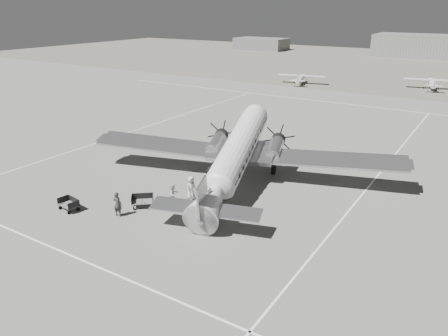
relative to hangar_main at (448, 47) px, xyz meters
The scene contains 16 objects.
ground 120.15m from the hangar_main, 92.39° to the right, with size 260.00×260.00×0.00m, color slate.
taxi_line_near 134.13m from the hangar_main, 92.14° to the right, with size 60.00×0.15×0.01m, color white.
taxi_line_right 120.25m from the hangar_main, 86.66° to the right, with size 0.15×80.00×0.01m, color white.
taxi_line_left 112.43m from the hangar_main, 101.81° to the right, with size 0.15×60.00×0.01m, color white.
taxi_line_horizon 80.22m from the hangar_main, 93.58° to the right, with size 90.00×0.15×0.01m, color white.
grass_infield 25.71m from the hangar_main, 101.31° to the right, with size 260.00×90.00×0.01m, color #5B594D.
hangar_main is the anchor object (origin of this frame).
shed_secondary 60.22m from the hangar_main, behind, with size 18.00×10.00×4.00m, color #5C5C5C.
dc3_airliner 118.45m from the hangar_main, 91.47° to the right, with size 28.97×20.10×5.52m, color #AFAFB1, non-canonical shape.
light_plane_left 68.88m from the hangar_main, 106.00° to the right, with size 9.59×7.78×1.99m, color silver, non-canonical shape.
light_plane_right 58.82m from the hangar_main, 85.92° to the right, with size 10.13×8.22×2.10m, color silver, non-canonical shape.
baggage_cart_near 126.46m from the hangar_main, 93.12° to the right, with size 1.77×1.25×1.00m, color #5C5C5C, non-canonical shape.
baggage_cart_far 130.21m from the hangar_main, 94.99° to the right, with size 1.68×1.18×0.95m, color #5C5C5C, non-canonical shape.
ground_crew 128.59m from the hangar_main, 93.30° to the right, with size 0.71×0.46×1.94m, color #2B2B2B.
ramp_agent 124.55m from the hangar_main, 92.40° to the right, with size 0.82×0.64×1.68m, color beige.
passenger 123.06m from the hangar_main, 92.14° to the right, with size 0.95×0.62×1.95m, color beige.
Camera 1 is at (20.01, -29.05, 14.82)m, focal length 35.00 mm.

